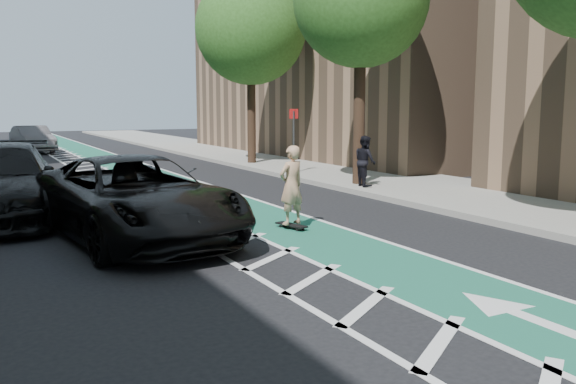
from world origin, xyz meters
TOP-DOWN VIEW (x-y plane):
  - ground at (0.00, 0.00)m, footprint 120.00×120.00m
  - bike_lane at (3.00, 10.00)m, footprint 2.00×90.00m
  - buffer_strip at (1.50, 10.00)m, footprint 1.40×90.00m
  - sidewalk_right at (9.50, 10.00)m, footprint 5.00×90.00m
  - curb_right at (7.05, 10.00)m, footprint 0.12×90.00m
  - tree_r_d at (7.90, 16.00)m, footprint 4.20×4.20m
  - sign_post at (7.60, 12.00)m, footprint 0.35×0.08m
  - skateboard at (2.98, 3.47)m, footprint 0.42×0.84m
  - skateboarder at (2.98, 3.47)m, footprint 0.68×0.53m
  - suv_near at (-0.17, 3.98)m, footprint 3.43×6.15m
  - car_grey at (0.20, 29.01)m, footprint 2.20×4.74m
  - pedestrian at (7.70, 7.58)m, footprint 0.70×0.84m
  - barrel_b at (-1.85, 9.50)m, footprint 0.59×0.59m

SIDE VIEW (x-z plane):
  - ground at x=0.00m, z-range 0.00..0.00m
  - buffer_strip at x=1.50m, z-range 0.00..0.01m
  - bike_lane at x=3.00m, z-range 0.00..0.01m
  - sidewalk_right at x=9.50m, z-range 0.00..0.15m
  - curb_right at x=7.05m, z-range 0.00..0.16m
  - skateboard at x=2.98m, z-range 0.03..0.14m
  - barrel_b at x=-1.85m, z-range -0.02..0.78m
  - car_grey at x=0.20m, z-range 0.00..1.50m
  - suv_near at x=-0.17m, z-range 0.00..1.62m
  - pedestrian at x=7.70m, z-range 0.15..1.70m
  - skateboarder at x=2.98m, z-range 0.11..1.77m
  - sign_post at x=7.60m, z-range 0.11..2.59m
  - tree_r_d at x=7.90m, z-range 1.82..9.72m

